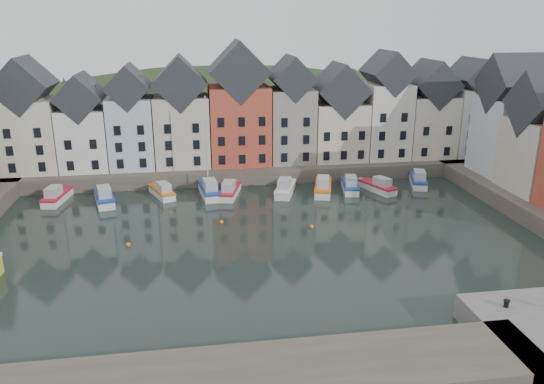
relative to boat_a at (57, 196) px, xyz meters
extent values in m
plane|color=black|center=(24.55, -18.80, -0.73)|extent=(260.00, 260.00, 0.00)
cube|color=#484137|center=(24.55, 11.20, 0.27)|extent=(90.00, 16.00, 2.00)
ellipsoid|color=#203219|center=(24.55, 37.20, -18.73)|extent=(153.60, 70.40, 64.00)
sphere|color=black|center=(10.62, 32.13, 7.97)|extent=(5.77, 5.77, 5.77)
sphere|color=black|center=(49.42, 41.95, 7.39)|extent=(5.27, 5.27, 5.27)
sphere|color=black|center=(56.37, 35.40, 7.15)|extent=(5.07, 5.07, 5.07)
sphere|color=black|center=(38.83, 36.39, 7.08)|extent=(5.01, 5.01, 5.01)
sphere|color=black|center=(-13.11, 37.81, 5.84)|extent=(3.94, 3.94, 3.94)
sphere|color=black|center=(52.88, 41.45, 7.32)|extent=(5.21, 5.21, 5.21)
sphere|color=black|center=(26.54, 39.84, 7.59)|extent=(5.45, 5.45, 5.45)
sphere|color=black|center=(62.35, 29.51, 6.47)|extent=(4.49, 4.49, 4.49)
cube|color=beige|center=(-4.61, 9.20, 6.30)|extent=(7.67, 8.00, 10.07)
cube|color=#202328|center=(-4.61, 9.20, 13.24)|extent=(7.67, 8.16, 7.67)
cube|color=silver|center=(2.65, 9.20, 5.57)|extent=(6.56, 8.00, 8.61)
cube|color=#202328|center=(2.65, 9.20, 11.50)|extent=(6.56, 8.16, 6.56)
cube|color=silver|center=(9.18, 9.20, 6.28)|extent=(6.20, 8.00, 10.02)
cube|color=#202328|center=(9.18, 9.20, 12.82)|extent=(6.20, 8.16, 6.20)
cube|color=beige|center=(16.28, 9.20, 6.31)|extent=(7.70, 8.00, 10.08)
cube|color=#202328|center=(16.28, 9.20, 13.25)|extent=(7.70, 8.16, 7.70)
cube|color=#B14632|center=(24.63, 9.20, 6.91)|extent=(8.69, 8.00, 11.28)
cube|color=#202328|center=(24.63, 9.20, 14.70)|extent=(8.69, 8.16, 8.69)
cube|color=gray|center=(32.33, 9.20, 6.66)|extent=(6.43, 8.00, 10.78)
cube|color=#202328|center=(32.33, 9.20, 13.64)|extent=(6.43, 8.16, 6.43)
cube|color=beige|center=(39.63, 9.20, 5.55)|extent=(7.88, 8.00, 8.56)
cube|color=#202328|center=(39.63, 9.20, 11.77)|extent=(7.88, 8.16, 7.88)
cube|color=silver|center=(46.97, 9.20, 6.90)|extent=(6.50, 8.00, 11.27)
cube|color=#202328|center=(46.97, 9.20, 14.15)|extent=(6.50, 8.16, 6.50)
cube|color=beige|center=(53.99, 9.20, 5.93)|extent=(7.23, 8.00, 9.32)
cube|color=#202328|center=(53.99, 9.20, 12.38)|extent=(7.23, 8.16, 7.23)
cube|color=silver|center=(60.84, 9.20, 6.43)|extent=(6.18, 8.00, 10.32)
cube|color=#202328|center=(60.84, 9.20, 13.12)|extent=(6.18, 8.16, 6.18)
cube|color=silver|center=(60.55, -2.54, 6.46)|extent=(7.47, 8.00, 10.38)
cube|color=#202328|center=(60.55, -2.54, 13.63)|extent=(7.62, 8.00, 8.00)
cube|color=beige|center=(60.55, -10.54, 5.71)|extent=(8.14, 8.00, 8.89)
sphere|color=orange|center=(20.55, -10.80, -0.58)|extent=(0.50, 0.50, 0.50)
sphere|color=orange|center=(30.55, -13.80, -0.58)|extent=(0.50, 0.50, 0.50)
sphere|color=orange|center=(10.55, -15.80, -0.58)|extent=(0.50, 0.50, 0.50)
cube|color=silver|center=(0.03, 0.20, -0.37)|extent=(2.84, 6.50, 1.15)
cube|color=#B5192E|center=(0.03, 0.20, 0.26)|extent=(2.97, 6.64, 0.26)
cube|color=#A6ADAE|center=(-0.12, -0.73, 0.89)|extent=(1.84, 2.71, 1.26)
cube|color=silver|center=(6.12, -1.21, -0.34)|extent=(3.49, 6.96, 1.22)
cube|color=navy|center=(6.12, -1.21, 0.32)|extent=(3.63, 7.11, 0.28)
cube|color=#A6ADAE|center=(6.35, -2.19, 0.99)|extent=(2.13, 2.96, 1.33)
cube|color=silver|center=(13.32, 0.31, -0.39)|extent=(3.77, 6.04, 1.06)
cube|color=orange|center=(13.32, 0.31, 0.19)|extent=(3.91, 6.18, 0.24)
cube|color=#A6ADAE|center=(13.64, -0.50, 0.77)|extent=(2.12, 2.66, 1.16)
cube|color=silver|center=(19.58, -0.32, -0.33)|extent=(2.85, 7.08, 1.26)
cube|color=navy|center=(19.58, -0.32, 0.36)|extent=(2.98, 7.23, 0.29)
cube|color=#A6ADAE|center=(19.70, -1.35, 1.05)|extent=(1.91, 2.92, 1.38)
cylinder|color=silver|center=(19.50, 0.36, 6.15)|extent=(0.16, 0.16, 12.62)
cube|color=silver|center=(22.33, -0.86, -0.37)|extent=(3.45, 6.58, 1.16)
cube|color=#B5192E|center=(22.33, -0.86, 0.26)|extent=(3.58, 6.73, 0.26)
cube|color=#A6ADAE|center=(22.09, -1.77, 0.89)|extent=(2.07, 2.81, 1.26)
cube|color=silver|center=(29.80, -1.05, -0.35)|extent=(3.94, 6.79, 1.19)
cube|color=silver|center=(29.80, -1.05, 0.30)|extent=(4.08, 6.95, 0.27)
cube|color=#A6ADAE|center=(29.49, -1.98, 0.95)|extent=(2.28, 2.95, 1.30)
cube|color=silver|center=(34.96, -1.35, -0.33)|extent=(3.80, 7.16, 1.26)
cube|color=orange|center=(34.96, -1.35, 0.35)|extent=(3.95, 7.32, 0.29)
cube|color=#A6ADAE|center=(34.69, -2.34, 1.04)|extent=(2.27, 3.07, 1.37)
cube|color=silver|center=(38.86, -0.93, -0.37)|extent=(3.01, 6.51, 1.15)
cube|color=navy|center=(38.86, -0.93, 0.26)|extent=(3.14, 6.66, 0.26)
cube|color=#A6ADAE|center=(38.69, -1.86, 0.89)|extent=(1.90, 2.74, 1.25)
cube|color=silver|center=(42.46, -1.94, -0.38)|extent=(3.96, 6.20, 1.09)
cube|color=#B5192E|center=(42.46, -1.94, 0.21)|extent=(4.10, 6.35, 0.25)
cube|color=#A6ADAE|center=(42.80, -2.77, 0.81)|extent=(2.21, 2.74, 1.19)
cube|color=silver|center=(49.22, 0.05, -0.36)|extent=(3.76, 6.69, 1.18)
cube|color=navy|center=(49.22, 0.05, 0.28)|extent=(3.90, 6.85, 0.27)
cube|color=#A6ADAE|center=(48.93, -0.87, 0.92)|extent=(2.20, 2.90, 1.28)
cylinder|color=black|center=(40.35, -36.20, 1.52)|extent=(0.36, 0.36, 0.50)
cylinder|color=black|center=(40.35, -36.20, 1.79)|extent=(0.48, 0.48, 0.08)
camera|label=1|loc=(17.69, -68.17, 21.85)|focal=35.00mm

